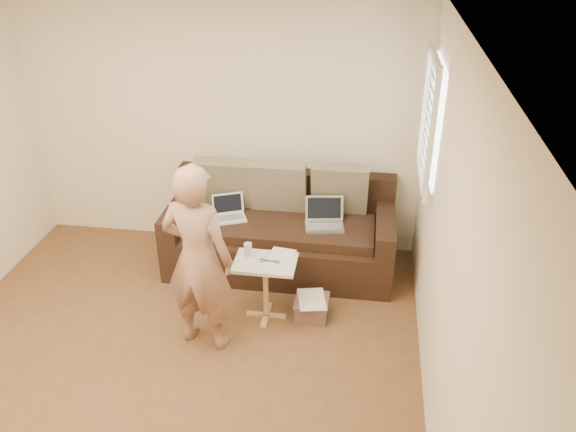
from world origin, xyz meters
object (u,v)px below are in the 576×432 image
object	(u,v)px
laptop_white	(230,219)
striped_box	(312,308)
sofa	(281,229)
side_table	(266,289)
drinking_glass	(248,250)
person	(198,259)
laptop_silver	(324,228)

from	to	relation	value
laptop_white	striped_box	world-z (taller)	laptop_white
sofa	striped_box	distance (m)	0.93
side_table	drinking_glass	xyz separation A→B (m)	(-0.16, 0.07, 0.35)
laptop_white	person	distance (m)	1.21
laptop_white	striped_box	distance (m)	1.23
sofa	drinking_glass	xyz separation A→B (m)	(-0.16, -0.77, 0.21)
drinking_glass	laptop_white	bearing A→B (deg)	114.85
sofa	laptop_silver	distance (m)	0.45
laptop_silver	drinking_glass	distance (m)	0.92
sofa	person	size ratio (longest dim) A/B	1.36
sofa	striped_box	world-z (taller)	sofa
sofa	side_table	world-z (taller)	sofa
laptop_white	striped_box	size ratio (longest dim) A/B	1.04
drinking_glass	person	bearing A→B (deg)	-122.83
sofa	striped_box	size ratio (longest dim) A/B	7.40
laptop_silver	drinking_glass	world-z (taller)	drinking_glass
sofa	laptop_silver	xyz separation A→B (m)	(0.44, -0.08, 0.10)
laptop_silver	sofa	bearing A→B (deg)	160.97
laptop_white	side_table	world-z (taller)	laptop_white
side_table	striped_box	bearing A→B (deg)	7.72
person	side_table	world-z (taller)	person
person	drinking_glass	size ratio (longest dim) A/B	13.49
sofa	laptop_white	world-z (taller)	sofa
person	side_table	distance (m)	0.79
drinking_glass	sofa	bearing A→B (deg)	78.11
drinking_glass	striped_box	world-z (taller)	drinking_glass
sofa	side_table	bearing A→B (deg)	-90.11
striped_box	laptop_silver	bearing A→B (deg)	86.76
laptop_white	side_table	xyz separation A→B (m)	(0.49, -0.79, -0.23)
laptop_white	laptop_silver	bearing A→B (deg)	-25.13
drinking_glass	striped_box	xyz separation A→B (m)	(0.56, -0.01, -0.55)
sofa	person	xyz separation A→B (m)	(-0.46, -1.22, 0.38)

